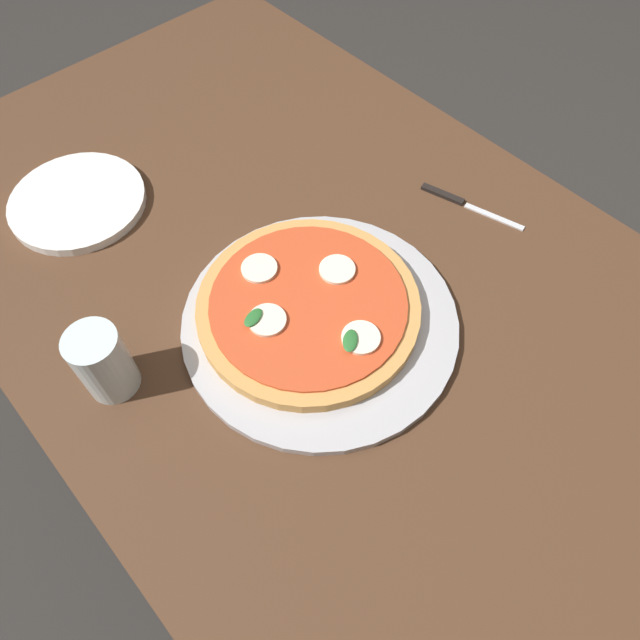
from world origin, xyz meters
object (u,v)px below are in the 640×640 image
at_px(knife, 458,201).
at_px(glass_cup, 103,362).
at_px(serving_tray, 320,322).
at_px(plate_white, 78,202).
at_px(dining_table, 362,357).
at_px(pizza, 308,306).

xyz_separation_m(knife, glass_cup, (0.09, 0.55, 0.05)).
xyz_separation_m(serving_tray, plate_white, (0.41, 0.12, 0.00)).
bearing_deg(glass_cup, knife, -99.21).
height_order(dining_table, knife, knife).
height_order(serving_tray, plate_white, plate_white).
bearing_deg(glass_cup, serving_tray, -114.13).
height_order(knife, glass_cup, glass_cup).
bearing_deg(knife, glass_cup, 80.79).
height_order(serving_tray, pizza, pizza).
bearing_deg(dining_table, serving_tray, 53.09).
relative_size(dining_table, serving_tray, 4.25).
bearing_deg(glass_cup, dining_table, -116.52).
bearing_deg(pizza, knife, -89.92).
distance_m(pizza, knife, 0.31).
relative_size(dining_table, knife, 9.67).
bearing_deg(serving_tray, glass_cup, 65.87).
bearing_deg(pizza, serving_tray, -173.10).
height_order(pizza, plate_white, pizza).
distance_m(pizza, glass_cup, 0.26).
bearing_deg(plate_white, dining_table, -158.67).
bearing_deg(plate_white, knife, -132.01).
bearing_deg(plate_white, glass_cup, 157.98).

